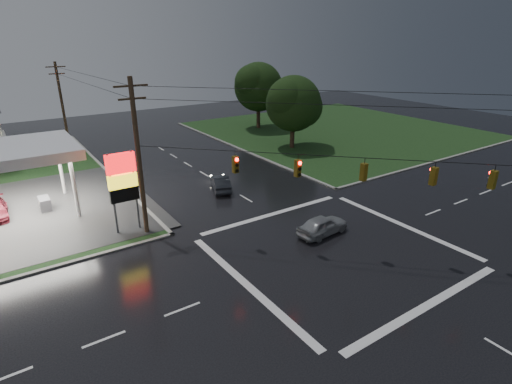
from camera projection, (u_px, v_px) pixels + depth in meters
ground at (335, 250)px, 26.62m from camera, size 120.00×120.00×0.00m
grass_ne at (337, 130)px, 60.19m from camera, size 36.00×36.00×0.08m
pylon_sign at (123, 179)px, 27.80m from camera, size 2.00×0.35×6.00m
utility_pole_nw at (139, 157)px, 26.92m from camera, size 2.20×0.32×11.00m
utility_pole_n at (62, 104)px, 49.01m from camera, size 2.20×0.32×10.50m
traffic_signals at (343, 157)px, 24.24m from camera, size 26.87×26.87×1.47m
tree_ne_near at (294, 104)px, 48.91m from camera, size 7.99×6.80×8.98m
tree_ne_far at (259, 87)px, 59.51m from camera, size 8.46×7.20×9.80m
car_north at (221, 183)px, 36.83m from camera, size 2.83×4.38×1.36m
car_crossing at (322, 225)px, 28.56m from camera, size 4.23×2.01×1.40m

